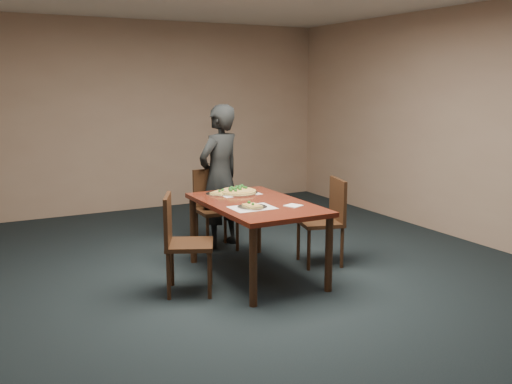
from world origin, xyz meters
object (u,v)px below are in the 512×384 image
chair_left (181,238)px  slice_plate_far (219,193)px  diner (220,177)px  dining_table (256,211)px  slice_plate_near (252,206)px  pizza_pan (238,191)px  chair_far (214,204)px  chair_right (327,216)px

chair_left → slice_plate_far: (0.66, 0.62, 0.25)m
diner → dining_table: bearing=60.9°
slice_plate_near → pizza_pan: bearing=74.7°
pizza_pan → slice_plate_near: size_ratio=1.47×
dining_table → diner: bearing=83.8°
dining_table → slice_plate_far: (-0.15, 0.53, 0.10)m
diner → chair_left: bearing=29.4°
chair_far → slice_plate_far: bearing=-105.8°
chair_left → chair_right: (1.66, 0.09, 0.00)m
chair_right → diner: diner is taller
pizza_pan → slice_plate_far: 0.20m
slice_plate_far → pizza_pan: bearing=-15.6°
pizza_pan → diner: bearing=82.6°
chair_far → pizza_pan: size_ratio=2.21×
chair_left → chair_right: same height
chair_far → slice_plate_near: 1.37m
chair_far → chair_left: (-0.85, -1.21, 0.00)m
pizza_pan → slice_plate_far: bearing=164.4°
chair_right → slice_plate_near: chair_right is taller
dining_table → slice_plate_far: bearing=106.3°
slice_plate_far → slice_plate_near: bearing=-89.8°
dining_table → chair_left: bearing=-173.9°
chair_far → slice_plate_far: size_ratio=3.25×
diner → slice_plate_far: size_ratio=5.91×
chair_right → diner: size_ratio=0.55×
chair_far → chair_right: (0.81, -1.12, 0.00)m
diner → slice_plate_near: size_ratio=5.91×
dining_table → chair_far: (0.04, 1.12, -0.14)m
diner → pizza_pan: bearing=59.6°
chair_far → pizza_pan: bearing=-87.9°
chair_left → diner: (0.94, 1.22, 0.31)m
dining_table → chair_left: chair_left is taller
dining_table → slice_plate_near: bearing=-125.5°
chair_right → diner: 1.38m
chair_left → slice_plate_near: bearing=-76.3°
slice_plate_near → slice_plate_far: size_ratio=1.00×
chair_left → diner: 1.57m
chair_far → chair_left: same height
diner → slice_plate_near: diner is taller
slice_plate_far → chair_right: bearing=-27.8°
chair_left → slice_plate_far: size_ratio=3.25×
chair_left → chair_far: bearing=-11.0°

